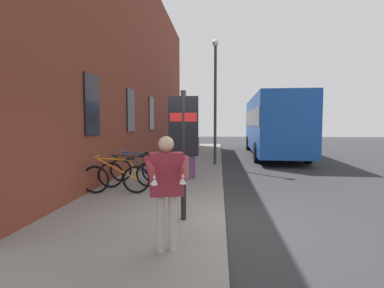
# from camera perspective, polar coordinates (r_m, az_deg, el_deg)

# --- Properties ---
(ground) EXTENTS (60.00, 60.00, 0.00)m
(ground) POSITION_cam_1_polar(r_m,az_deg,el_deg) (11.96, 10.52, -5.32)
(ground) COLOR #2D2D30
(sidewalk_pavement) EXTENTS (24.00, 3.50, 0.12)m
(sidewalk_pavement) POSITION_cam_1_polar(r_m,az_deg,el_deg) (13.97, -1.59, -3.65)
(sidewalk_pavement) COLOR gray
(sidewalk_pavement) RESTS_ON ground
(station_facade) EXTENTS (22.00, 0.65, 8.98)m
(station_facade) POSITION_cam_1_polar(r_m,az_deg,el_deg) (15.40, -8.98, 13.55)
(station_facade) COLOR brown
(station_facade) RESTS_ON ground
(bicycle_leaning_wall) EXTENTS (0.48, 1.77, 0.97)m
(bicycle_leaning_wall) POSITION_cam_1_polar(r_m,az_deg,el_deg) (8.02, -14.11, -6.31)
(bicycle_leaning_wall) COLOR black
(bicycle_leaning_wall) RESTS_ON sidewalk_pavement
(bicycle_end_of_row) EXTENTS (0.48, 1.76, 0.97)m
(bicycle_end_of_row) POSITION_cam_1_polar(r_m,az_deg,el_deg) (8.66, -11.58, -5.50)
(bicycle_end_of_row) COLOR black
(bicycle_end_of_row) RESTS_ON sidewalk_pavement
(bicycle_beside_lamp) EXTENTS (0.48, 1.76, 0.97)m
(bicycle_beside_lamp) POSITION_cam_1_polar(r_m,az_deg,el_deg) (9.40, -10.34, -4.74)
(bicycle_beside_lamp) COLOR black
(bicycle_beside_lamp) RESTS_ON sidewalk_pavement
(transit_info_sign) EXTENTS (0.11, 0.55, 2.40)m
(transit_info_sign) POSITION_cam_1_polar(r_m,az_deg,el_deg) (5.56, -1.63, 1.81)
(transit_info_sign) COLOR black
(transit_info_sign) RESTS_ON sidewalk_pavement
(city_bus) EXTENTS (10.58, 2.92, 3.35)m
(city_bus) POSITION_cam_1_polar(r_m,az_deg,el_deg) (18.31, 15.00, 3.88)
(city_bus) COLOR #1951B2
(city_bus) RESTS_ON ground
(pedestrian_by_facade) EXTENTS (0.44, 0.50, 1.55)m
(pedestrian_by_facade) POSITION_cam_1_polar(r_m,az_deg,el_deg) (11.60, -2.87, -0.24)
(pedestrian_by_facade) COLOR #4C724C
(pedestrian_by_facade) RESTS_ON sidewalk_pavement
(pedestrian_crossing_street) EXTENTS (0.52, 0.42, 1.54)m
(pedestrian_crossing_street) POSITION_cam_1_polar(r_m,az_deg,el_deg) (9.72, 0.11, -1.10)
(pedestrian_crossing_street) COLOR #723F72
(pedestrian_crossing_street) RESTS_ON sidewalk_pavement
(tourist_with_hotdogs) EXTENTS (0.64, 0.64, 1.63)m
(tourist_with_hotdogs) POSITION_cam_1_polar(r_m,az_deg,el_deg) (4.24, -4.84, -6.96)
(tourist_with_hotdogs) COLOR #B2A599
(tourist_with_hotdogs) RESTS_ON sidewalk_pavement
(street_lamp) EXTENTS (0.28, 0.28, 5.33)m
(street_lamp) POSITION_cam_1_polar(r_m,az_deg,el_deg) (13.16, 4.42, 9.86)
(street_lamp) COLOR #333338
(street_lamp) RESTS_ON sidewalk_pavement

